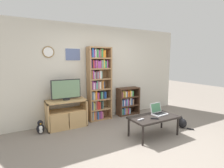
{
  "coord_description": "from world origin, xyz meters",
  "views": [
    {
      "loc": [
        -2.02,
        -2.53,
        1.67
      ],
      "look_at": [
        -0.01,
        1.07,
        1.09
      ],
      "focal_mm": 28.0,
      "sensor_mm": 36.0,
      "label": 1
    }
  ],
  "objects_px": {
    "tv_stand": "(67,114)",
    "coffee_table": "(154,119)",
    "laptop": "(158,111)",
    "cat": "(182,122)",
    "bookshelf_short": "(126,101)",
    "remote_near_laptop": "(155,118)",
    "remote_far_from_laptop": "(141,119)",
    "television": "(66,90)",
    "bookshelf_tall": "(98,84)",
    "penguin_figurine": "(40,128)"
  },
  "relations": [
    {
      "from": "tv_stand",
      "to": "bookshelf_short",
      "type": "height_order",
      "value": "bookshelf_short"
    },
    {
      "from": "remote_far_from_laptop",
      "to": "laptop",
      "type": "bearing_deg",
      "value": -86.92
    },
    {
      "from": "television",
      "to": "bookshelf_tall",
      "type": "relative_size",
      "value": 0.35
    },
    {
      "from": "cat",
      "to": "remote_near_laptop",
      "type": "bearing_deg",
      "value": -179.87
    },
    {
      "from": "tv_stand",
      "to": "remote_far_from_laptop",
      "type": "bearing_deg",
      "value": -51.89
    },
    {
      "from": "television",
      "to": "remote_far_from_laptop",
      "type": "relative_size",
      "value": 4.31
    },
    {
      "from": "tv_stand",
      "to": "coffee_table",
      "type": "relative_size",
      "value": 0.89
    },
    {
      "from": "tv_stand",
      "to": "bookshelf_tall",
      "type": "xyz_separation_m",
      "value": [
        0.92,
        0.13,
        0.67
      ]
    },
    {
      "from": "bookshelf_tall",
      "to": "tv_stand",
      "type": "bearing_deg",
      "value": -171.71
    },
    {
      "from": "bookshelf_tall",
      "to": "remote_far_from_laptop",
      "type": "bearing_deg",
      "value": -81.77
    },
    {
      "from": "tv_stand",
      "to": "cat",
      "type": "relative_size",
      "value": 2.48
    },
    {
      "from": "bookshelf_tall",
      "to": "cat",
      "type": "distance_m",
      "value": 2.37
    },
    {
      "from": "television",
      "to": "remote_near_laptop",
      "type": "bearing_deg",
      "value": -47.44
    },
    {
      "from": "remote_near_laptop",
      "to": "remote_far_from_laptop",
      "type": "relative_size",
      "value": 0.92
    },
    {
      "from": "bookshelf_short",
      "to": "penguin_figurine",
      "type": "relative_size",
      "value": 2.6
    },
    {
      "from": "television",
      "to": "coffee_table",
      "type": "distance_m",
      "value": 2.17
    },
    {
      "from": "bookshelf_short",
      "to": "remote_far_from_laptop",
      "type": "relative_size",
      "value": 5.03
    },
    {
      "from": "television",
      "to": "laptop",
      "type": "bearing_deg",
      "value": -37.87
    },
    {
      "from": "bookshelf_short",
      "to": "remote_near_laptop",
      "type": "height_order",
      "value": "bookshelf_short"
    },
    {
      "from": "tv_stand",
      "to": "cat",
      "type": "xyz_separation_m",
      "value": [
        2.47,
        -1.43,
        -0.21
      ]
    },
    {
      "from": "bookshelf_tall",
      "to": "penguin_figurine",
      "type": "distance_m",
      "value": 1.8
    },
    {
      "from": "television",
      "to": "cat",
      "type": "relative_size",
      "value": 1.84
    },
    {
      "from": "cat",
      "to": "penguin_figurine",
      "type": "distance_m",
      "value": 3.37
    },
    {
      "from": "laptop",
      "to": "cat",
      "type": "relative_size",
      "value": 0.95
    },
    {
      "from": "bookshelf_short",
      "to": "coffee_table",
      "type": "bearing_deg",
      "value": -102.02
    },
    {
      "from": "bookshelf_short",
      "to": "cat",
      "type": "height_order",
      "value": "bookshelf_short"
    },
    {
      "from": "coffee_table",
      "to": "cat",
      "type": "relative_size",
      "value": 2.78
    },
    {
      "from": "laptop",
      "to": "remote_near_laptop",
      "type": "relative_size",
      "value": 2.41
    },
    {
      "from": "television",
      "to": "coffee_table",
      "type": "bearing_deg",
      "value": -43.41
    },
    {
      "from": "bookshelf_short",
      "to": "penguin_figurine",
      "type": "bearing_deg",
      "value": -174.43
    },
    {
      "from": "tv_stand",
      "to": "cat",
      "type": "distance_m",
      "value": 2.86
    },
    {
      "from": "laptop",
      "to": "remote_far_from_laptop",
      "type": "height_order",
      "value": "laptop"
    },
    {
      "from": "bookshelf_short",
      "to": "remote_far_from_laptop",
      "type": "bearing_deg",
      "value": -114.21
    },
    {
      "from": "tv_stand",
      "to": "bookshelf_tall",
      "type": "height_order",
      "value": "bookshelf_tall"
    },
    {
      "from": "bookshelf_tall",
      "to": "penguin_figurine",
      "type": "relative_size",
      "value": 6.3
    },
    {
      "from": "television",
      "to": "bookshelf_tall",
      "type": "bearing_deg",
      "value": 7.96
    },
    {
      "from": "bookshelf_tall",
      "to": "laptop",
      "type": "distance_m",
      "value": 1.77
    },
    {
      "from": "bookshelf_short",
      "to": "coffee_table",
      "type": "height_order",
      "value": "bookshelf_short"
    },
    {
      "from": "laptop",
      "to": "remote_near_laptop",
      "type": "bearing_deg",
      "value": -150.86
    },
    {
      "from": "bookshelf_tall",
      "to": "bookshelf_short",
      "type": "relative_size",
      "value": 2.42
    },
    {
      "from": "television",
      "to": "bookshelf_short",
      "type": "bearing_deg",
      "value": 3.7
    },
    {
      "from": "coffee_table",
      "to": "remote_far_from_laptop",
      "type": "relative_size",
      "value": 6.49
    },
    {
      "from": "cat",
      "to": "laptop",
      "type": "bearing_deg",
      "value": 166.43
    },
    {
      "from": "remote_far_from_laptop",
      "to": "bookshelf_short",
      "type": "bearing_deg",
      "value": -32.74
    },
    {
      "from": "television",
      "to": "remote_far_from_laptop",
      "type": "distance_m",
      "value": 1.93
    },
    {
      "from": "coffee_table",
      "to": "remote_near_laptop",
      "type": "height_order",
      "value": "remote_near_laptop"
    },
    {
      "from": "television",
      "to": "tv_stand",
      "type": "bearing_deg",
      "value": -146.47
    },
    {
      "from": "cat",
      "to": "coffee_table",
      "type": "bearing_deg",
      "value": 173.43
    },
    {
      "from": "tv_stand",
      "to": "bookshelf_short",
      "type": "xyz_separation_m",
      "value": [
        1.87,
        0.13,
        0.07
      ]
    },
    {
      "from": "bookshelf_tall",
      "to": "laptop",
      "type": "relative_size",
      "value": 5.47
    }
  ]
}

